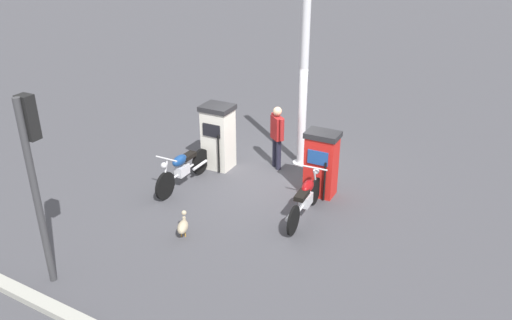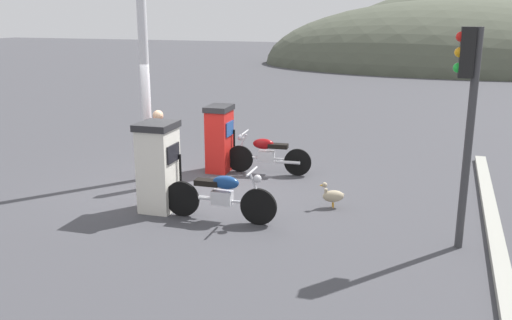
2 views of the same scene
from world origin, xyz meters
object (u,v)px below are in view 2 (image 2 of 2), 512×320
fuel_pump_far (220,138)px  motorcycle_far_pump (267,153)px  canopy_support_pole (145,81)px  attendant_person (159,143)px  roadside_traffic_light (467,100)px  motorcycle_near_pump (221,195)px  wandering_duck (333,195)px  fuel_pump_near (159,166)px

fuel_pump_far → motorcycle_far_pump: 1.14m
canopy_support_pole → attendant_person: bearing=-39.2°
motorcycle_far_pump → canopy_support_pole: 3.11m
roadside_traffic_light → motorcycle_near_pump: bearing=-177.3°
canopy_support_pole → roadside_traffic_light: bearing=-14.5°
motorcycle_far_pump → wandering_duck: motorcycle_far_pump is taller
fuel_pump_near → attendant_person: bearing=118.8°
fuel_pump_far → attendant_person: size_ratio=0.94×
motorcycle_far_pump → roadside_traffic_light: roadside_traffic_light is taller
fuel_pump_far → attendant_person: 1.67m
fuel_pump_far → canopy_support_pole: (-1.22, -1.09, 1.37)m
fuel_pump_near → motorcycle_far_pump: (1.09, 2.94, -0.36)m
motorcycle_near_pump → canopy_support_pole: 3.53m
motorcycle_far_pump → wandering_duck: bearing=-42.8°
fuel_pump_far → motorcycle_near_pump: 3.21m
fuel_pump_near → wandering_duck: bearing=21.5°
fuel_pump_far → motorcycle_near_pump: (1.29, -2.92, -0.31)m
fuel_pump_near → wandering_duck: (2.99, 1.18, -0.60)m
motorcycle_near_pump → attendant_person: 2.49m
wandering_duck → roadside_traffic_light: 3.20m
motorcycle_near_pump → motorcycle_far_pump: size_ratio=1.06×
motorcycle_far_pump → motorcycle_near_pump: bearing=-86.3°
fuel_pump_far → attendant_person: bearing=-115.0°
fuel_pump_near → motorcycle_near_pump: fuel_pump_near is taller
motorcycle_far_pump → wandering_duck: size_ratio=3.91×
fuel_pump_far → wandering_duck: 3.44m
motorcycle_far_pump → roadside_traffic_light: bearing=-35.5°
fuel_pump_near → attendant_person: (-0.70, 1.28, 0.09)m
wandering_duck → attendant_person: bearing=178.5°
attendant_person → canopy_support_pole: bearing=140.8°
fuel_pump_far → fuel_pump_near: bearing=-90.0°
fuel_pump_near → canopy_support_pole: (-1.22, 1.70, 1.31)m
wandering_duck → roadside_traffic_light: roadside_traffic_light is taller
fuel_pump_far → canopy_support_pole: bearing=-138.3°
fuel_pump_near → canopy_support_pole: bearing=125.6°
fuel_pump_far → attendant_person: (-0.70, -1.51, 0.15)m
wandering_duck → roadside_traffic_light: (2.16, -1.13, 2.07)m
wandering_duck → canopy_support_pole: canopy_support_pole is taller
attendant_person → motorcycle_far_pump: bearing=42.7°
attendant_person → canopy_support_pole: canopy_support_pole is taller
motorcycle_far_pump → roadside_traffic_light: (4.06, -2.89, 1.83)m
attendant_person → roadside_traffic_light: bearing=-11.9°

